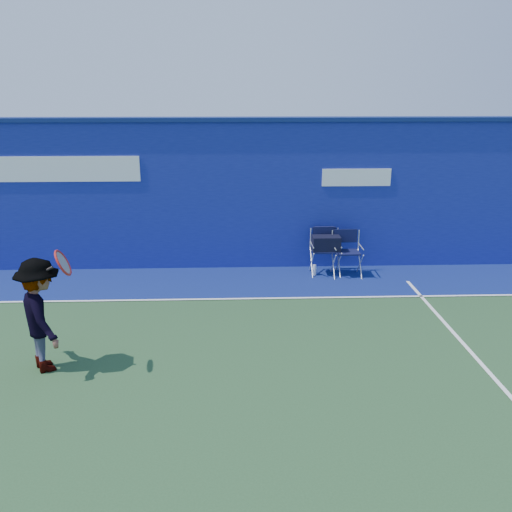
{
  "coord_description": "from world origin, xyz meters",
  "views": [
    {
      "loc": [
        1.16,
        -5.86,
        3.63
      ],
      "look_at": [
        1.47,
        2.6,
        1.0
      ],
      "focal_mm": 38.0,
      "sensor_mm": 36.0,
      "label": 1
    }
  ],
  "objects_px": {
    "directors_chair_left": "(325,255)",
    "tennis_player": "(41,315)",
    "water_bottle": "(315,270)",
    "directors_chair_right": "(347,262)"
  },
  "relations": [
    {
      "from": "water_bottle",
      "to": "tennis_player",
      "type": "relative_size",
      "value": 0.13
    },
    {
      "from": "directors_chair_right",
      "to": "tennis_player",
      "type": "relative_size",
      "value": 0.53
    },
    {
      "from": "tennis_player",
      "to": "directors_chair_left",
      "type": "bearing_deg",
      "value": 40.46
    },
    {
      "from": "water_bottle",
      "to": "tennis_player",
      "type": "bearing_deg",
      "value": -138.7
    },
    {
      "from": "directors_chair_left",
      "to": "tennis_player",
      "type": "relative_size",
      "value": 0.55
    },
    {
      "from": "directors_chair_right",
      "to": "water_bottle",
      "type": "distance_m",
      "value": 0.66
    },
    {
      "from": "directors_chair_left",
      "to": "directors_chair_right",
      "type": "bearing_deg",
      "value": -14.22
    },
    {
      "from": "water_bottle",
      "to": "tennis_player",
      "type": "distance_m",
      "value": 5.57
    },
    {
      "from": "directors_chair_left",
      "to": "water_bottle",
      "type": "bearing_deg",
      "value": -159.52
    },
    {
      "from": "tennis_player",
      "to": "water_bottle",
      "type": "bearing_deg",
      "value": 41.3
    }
  ]
}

